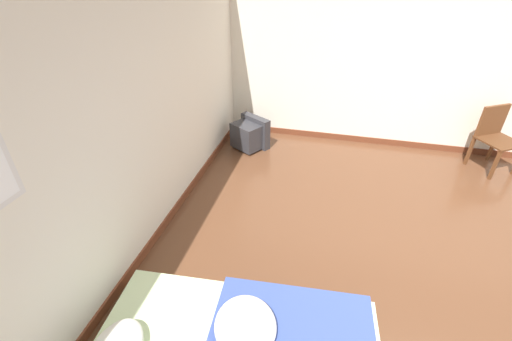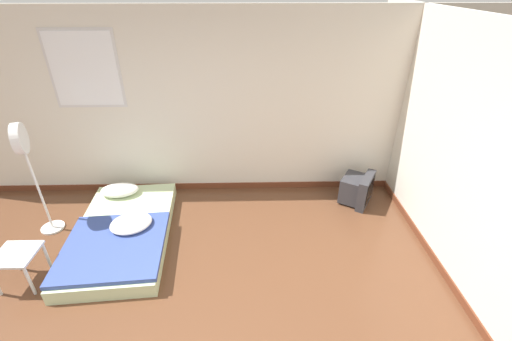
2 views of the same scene
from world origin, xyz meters
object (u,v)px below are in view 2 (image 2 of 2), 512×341
object	(u,v)px
mattress_bed	(122,231)
side_stool	(17,258)
standing_fan	(26,155)
crt_tv	(357,189)

from	to	relation	value
mattress_bed	side_stool	xyz separation A→B (m)	(-0.83, -0.67, 0.22)
side_stool	standing_fan	size ratio (longest dim) A/B	0.27
crt_tv	side_stool	world-z (taller)	crt_tv
mattress_bed	side_stool	bearing A→B (deg)	-141.07
side_stool	standing_fan	world-z (taller)	standing_fan
standing_fan	mattress_bed	bearing A→B (deg)	-12.70
mattress_bed	standing_fan	size ratio (longest dim) A/B	1.38
standing_fan	crt_tv	bearing A→B (deg)	7.02
mattress_bed	standing_fan	world-z (taller)	standing_fan
crt_tv	standing_fan	world-z (taller)	standing_fan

